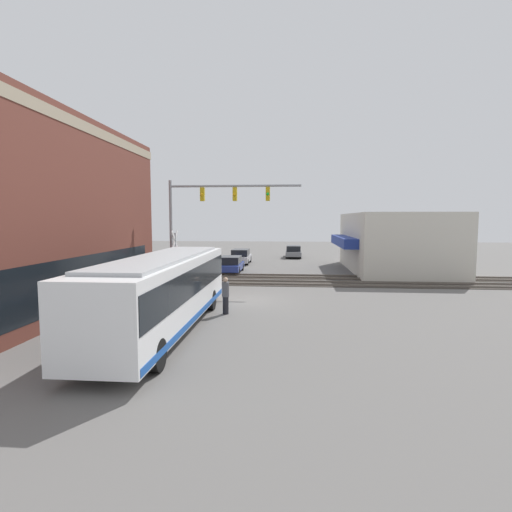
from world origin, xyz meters
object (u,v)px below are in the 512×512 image
object	(u,v)px
crossing_signal	(175,252)
parked_car_silver	(241,257)
parked_car_blue	(231,265)
parked_car_grey	(293,252)
pedestrian_near_bus	(226,295)
city_bus	(164,289)

from	to	relation	value
crossing_signal	parked_car_silver	bearing A→B (deg)	-11.06
parked_car_blue	parked_car_grey	xyz separation A→B (m)	(14.03, -5.40, 0.02)
crossing_signal	parked_car_blue	distance (m)	7.83
parked_car_grey	parked_car_blue	bearing A→B (deg)	158.95
pedestrian_near_bus	parked_car_grey	bearing A→B (deg)	-6.74
parked_car_blue	parked_car_grey	bearing A→B (deg)	-21.05
parked_car_blue	pedestrian_near_bus	bearing A→B (deg)	-172.41
parked_car_blue	parked_car_silver	bearing A→B (deg)	0.00
city_bus	parked_car_silver	size ratio (longest dim) A/B	2.67
parked_car_silver	parked_car_grey	distance (m)	9.01
crossing_signal	parked_car_blue	bearing A→B (deg)	-20.89
parked_car_silver	pedestrian_near_bus	distance (m)	21.79
city_bus	crossing_signal	size ratio (longest dim) A/B	3.20
parked_car_silver	pedestrian_near_bus	xyz separation A→B (m)	(-21.69, -1.98, 0.21)
city_bus	crossing_signal	xyz separation A→B (m)	(10.82, 2.73, 0.59)
parked_car_silver	parked_car_grey	bearing A→B (deg)	-36.81
city_bus	parked_car_grey	bearing A→B (deg)	-9.58
crossing_signal	parked_car_grey	distance (m)	22.74
parked_car_blue	pedestrian_near_bus	size ratio (longest dim) A/B	2.43
city_bus	crossing_signal	distance (m)	11.17
parked_car_grey	pedestrian_near_bus	size ratio (longest dim) A/B	2.61
crossing_signal	parked_car_blue	size ratio (longest dim) A/B	0.88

